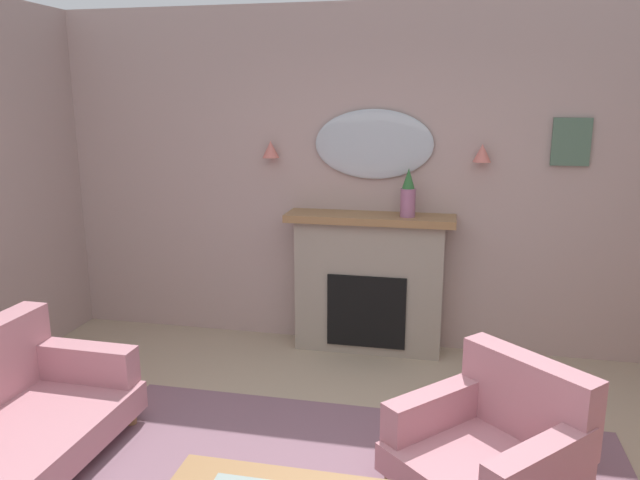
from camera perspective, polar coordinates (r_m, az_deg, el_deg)
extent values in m
cube|color=#B29993|center=(5.08, 6.38, 5.53)|extent=(6.62, 0.10, 2.81)
cube|color=gray|center=(5.08, 4.60, -4.36)|extent=(1.20, 0.28, 1.10)
cube|color=black|center=(5.04, 4.41, -6.54)|extent=(0.64, 0.12, 0.60)
cube|color=olive|center=(4.92, 4.69, 2.03)|extent=(1.36, 0.36, 0.06)
cylinder|color=#9E6084|center=(4.84, 8.22, 3.48)|extent=(0.12, 0.12, 0.22)
cone|color=#2D6633|center=(4.81, 8.29, 5.73)|extent=(0.10, 0.10, 0.16)
ellipsoid|color=#B2BCC6|center=(4.99, 5.04, 8.91)|extent=(0.96, 0.06, 0.56)
cone|color=#D17066|center=(5.12, -4.63, 8.46)|extent=(0.14, 0.14, 0.14)
cone|color=#D17066|center=(4.91, 14.94, 7.87)|extent=(0.14, 0.14, 0.14)
cube|color=#4C6B56|center=(5.04, 22.45, 8.48)|extent=(0.28, 0.03, 0.36)
cube|color=#B77A84|center=(4.32, -21.46, -10.58)|extent=(0.76, 0.18, 0.24)
cylinder|color=olive|center=(4.29, -17.25, -15.60)|extent=(0.07, 0.07, 0.10)
cylinder|color=olive|center=(4.65, -24.71, -13.92)|extent=(0.07, 0.07, 0.10)
cube|color=#B77A84|center=(3.53, 14.93, -19.81)|extent=(1.13, 1.13, 0.16)
cube|color=#B77A84|center=(3.61, 18.82, -13.66)|extent=(0.69, 0.66, 0.45)
cube|color=#B77A84|center=(3.62, 10.88, -15.15)|extent=(0.59, 0.62, 0.22)
cube|color=#B77A84|center=(3.26, 19.94, -19.24)|extent=(0.59, 0.62, 0.22)
cylinder|color=olive|center=(3.58, 6.55, -21.31)|extent=(0.06, 0.06, 0.10)
cylinder|color=olive|center=(4.00, 14.26, -17.66)|extent=(0.06, 0.06, 0.10)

